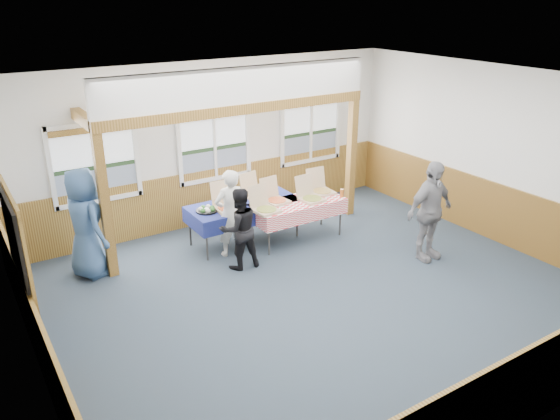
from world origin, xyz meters
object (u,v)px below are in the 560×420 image
object	(u,v)px
woman_white	(230,213)
woman_black	(239,229)
table_right	(297,204)
man_blue	(85,223)
person_grey	(430,211)
table_left	(244,206)

from	to	relation	value
woman_white	woman_black	xyz separation A→B (m)	(-0.10, -0.51, -0.08)
table_right	woman_black	size ratio (longest dim) A/B	1.34
woman_white	woman_black	distance (m)	0.53
woman_black	man_blue	distance (m)	2.47
person_grey	man_blue	bearing A→B (deg)	150.97
table_right	man_blue	size ratio (longest dim) A/B	1.03
table_right	woman_white	bearing A→B (deg)	-172.69
table_left	man_blue	world-z (taller)	man_blue
table_left	table_right	distance (m)	0.98
woman_white	person_grey	distance (m)	3.43
woman_black	woman_white	bearing A→B (deg)	-96.90
woman_white	table_left	bearing A→B (deg)	-140.61
table_right	woman_black	bearing A→B (deg)	-152.77
woman_white	woman_black	size ratio (longest dim) A/B	1.11
man_blue	person_grey	bearing A→B (deg)	-130.70
woman_black	person_grey	xyz separation A→B (m)	(2.91, -1.45, 0.18)
table_right	person_grey	distance (m)	2.38
woman_white	person_grey	bearing A→B (deg)	147.05
table_right	woman_white	xyz separation A→B (m)	(-1.35, 0.09, 0.09)
table_right	woman_black	world-z (taller)	woman_black
table_right	man_blue	xyz separation A→B (m)	(-3.66, 0.67, 0.22)
table_left	person_grey	world-z (taller)	person_grey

